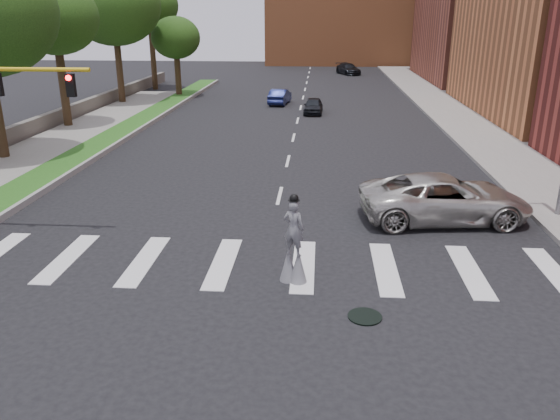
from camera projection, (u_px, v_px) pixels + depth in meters
name	position (u px, v px, depth m)	size (l,w,h in m)	color
ground_plane	(260.00, 279.00, 16.40)	(160.00, 160.00, 0.00)	black
grass_median	(119.00, 133.00, 35.93)	(2.00, 60.00, 0.25)	#205317
median_curb	(135.00, 133.00, 35.85)	(0.20, 60.00, 0.28)	gray
sidewalk_right	(472.00, 124.00, 38.96)	(5.00, 90.00, 0.18)	gray
stone_wall	(52.00, 120.00, 38.05)	(0.50, 56.00, 1.10)	#5A554D
manhole	(365.00, 317.00, 14.31)	(0.90, 0.90, 0.04)	black
building_backdrop	(351.00, 4.00, 86.14)	(26.00, 14.00, 18.00)	#C8703E
stilt_performer	(294.00, 249.00, 15.91)	(0.82, 0.63, 2.73)	#302113
suv_crossing	(445.00, 198.00, 20.78)	(2.94, 6.39, 1.77)	beige
car_near	(313.00, 106.00, 43.51)	(1.46, 3.63, 1.24)	black
car_mid	(280.00, 97.00, 48.04)	(1.40, 4.03, 1.33)	#161C4D
car_far	(348.00, 69.00, 71.82)	(1.96, 4.82, 1.40)	black
tree_3	(54.00, 18.00, 35.81)	(5.76, 5.76, 9.79)	#302113
tree_4	(113.00, 5.00, 45.77)	(7.92, 7.92, 11.63)	#302113
tree_5	(149.00, 6.00, 55.03)	(5.83, 5.83, 10.84)	#302113
tree_6	(176.00, 38.00, 50.71)	(4.54, 4.54, 7.37)	#302113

